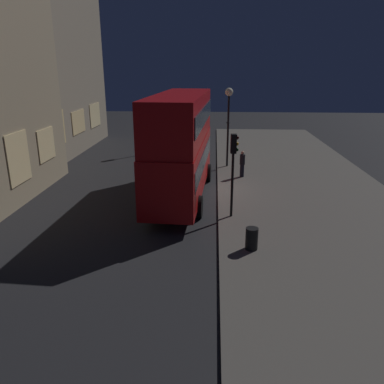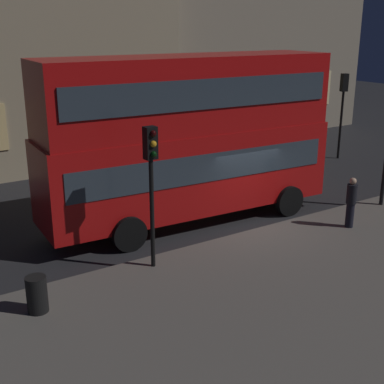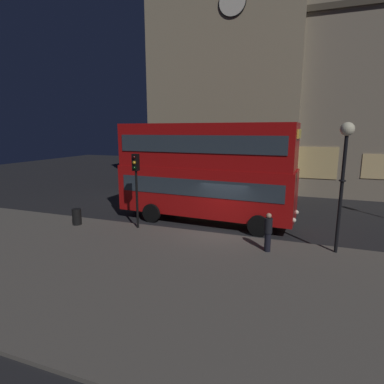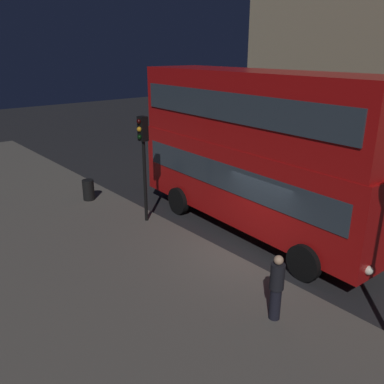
{
  "view_description": "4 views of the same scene",
  "coord_description": "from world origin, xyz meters",
  "px_view_note": "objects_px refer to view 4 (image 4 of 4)",
  "views": [
    {
      "loc": [
        -21.1,
        -0.17,
        6.85
      ],
      "look_at": [
        -4.06,
        0.82,
        1.2
      ],
      "focal_mm": 35.6,
      "sensor_mm": 36.0,
      "label": 1
    },
    {
      "loc": [
        -10.55,
        -12.65,
        6.51
      ],
      "look_at": [
        -1.9,
        0.67,
        1.37
      ],
      "focal_mm": 49.12,
      "sensor_mm": 36.0,
      "label": 2
    },
    {
      "loc": [
        3.73,
        -14.71,
        5.18
      ],
      "look_at": [
        -1.71,
        0.21,
        1.98
      ],
      "focal_mm": 28.81,
      "sensor_mm": 36.0,
      "label": 3
    },
    {
      "loc": [
        7.31,
        -8.63,
        6.16
      ],
      "look_at": [
        -2.63,
        -0.22,
        1.5
      ],
      "focal_mm": 37.28,
      "sensor_mm": 36.0,
      "label": 4
    }
  ],
  "objects_px": {
    "double_decker_bus": "(254,146)",
    "traffic_light_near_kerb": "(143,147)",
    "pedestrian": "(276,287)",
    "litter_bin": "(88,190)"
  },
  "relations": [
    {
      "from": "traffic_light_near_kerb",
      "to": "litter_bin",
      "type": "relative_size",
      "value": 4.43
    },
    {
      "from": "double_decker_bus",
      "to": "pedestrian",
      "type": "bearing_deg",
      "value": -38.72
    },
    {
      "from": "double_decker_bus",
      "to": "traffic_light_near_kerb",
      "type": "height_order",
      "value": "double_decker_bus"
    },
    {
      "from": "traffic_light_near_kerb",
      "to": "litter_bin",
      "type": "bearing_deg",
      "value": -172.09
    },
    {
      "from": "double_decker_bus",
      "to": "litter_bin",
      "type": "distance_m",
      "value": 7.46
    },
    {
      "from": "double_decker_bus",
      "to": "traffic_light_near_kerb",
      "type": "distance_m",
      "value": 3.86
    },
    {
      "from": "traffic_light_near_kerb",
      "to": "litter_bin",
      "type": "xyz_separation_m",
      "value": [
        -3.4,
        -0.62,
        -2.36
      ]
    },
    {
      "from": "pedestrian",
      "to": "litter_bin",
      "type": "distance_m",
      "value": 10.21
    },
    {
      "from": "double_decker_bus",
      "to": "traffic_light_near_kerb",
      "type": "bearing_deg",
      "value": -134.02
    },
    {
      "from": "traffic_light_near_kerb",
      "to": "pedestrian",
      "type": "height_order",
      "value": "traffic_light_near_kerb"
    }
  ]
}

